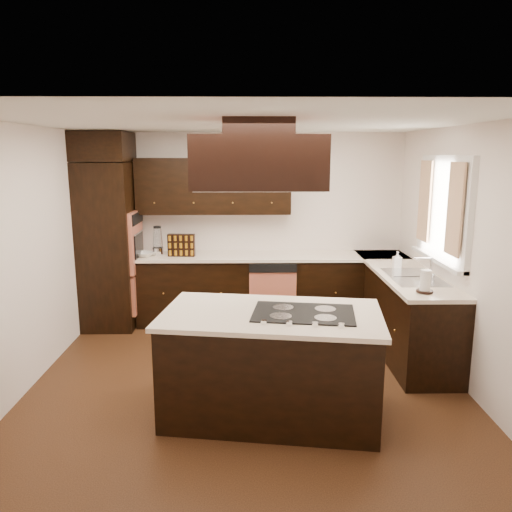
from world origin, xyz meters
name	(u,v)px	position (x,y,z in m)	size (l,w,h in m)	color
floor	(247,382)	(0.00, 0.00, -0.01)	(4.20, 4.20, 0.02)	brown
ceiling	(246,121)	(0.00, 0.00, 2.51)	(4.20, 4.20, 0.02)	silver
wall_back	(247,226)	(0.00, 2.11, 1.25)	(4.20, 0.02, 2.50)	white
wall_front	(245,340)	(0.00, -2.11, 1.25)	(4.20, 0.02, 2.50)	white
wall_left	(23,259)	(-2.11, 0.00, 1.25)	(0.02, 4.20, 2.50)	white
wall_right	(467,258)	(2.11, 0.00, 1.25)	(0.02, 4.20, 2.50)	white
oven_column	(109,246)	(-1.78, 1.71, 1.06)	(0.65, 0.75, 2.12)	black
wall_oven_face	(136,241)	(-1.43, 1.71, 1.12)	(0.05, 0.62, 0.78)	#DD7456
base_cabinets_back	(250,290)	(0.03, 1.80, 0.44)	(2.93, 0.60, 0.88)	black
base_cabinets_right	(401,310)	(1.80, 0.90, 0.44)	(0.60, 2.40, 0.88)	black
countertop_back	(250,256)	(0.03, 1.79, 0.90)	(2.93, 0.63, 0.04)	white
countertop_right	(402,272)	(1.79, 0.90, 0.90)	(0.63, 2.40, 0.04)	white
upper_cabinets	(214,186)	(-0.43, 1.93, 1.81)	(2.00, 0.34, 0.72)	black
dishwasher_front	(273,299)	(0.33, 1.50, 0.40)	(0.60, 0.05, 0.72)	#DD7456
window_frame	(444,210)	(2.07, 0.55, 1.65)	(0.06, 1.32, 1.12)	white
window_pane	(447,210)	(2.10, 0.55, 1.65)	(0.00, 1.20, 1.00)	white
curtain_left	(455,209)	(2.01, 0.13, 1.70)	(0.02, 0.34, 0.90)	#FAE5C0
curtain_right	(425,201)	(2.01, 0.97, 1.70)	(0.02, 0.34, 0.90)	#FAE5C0
sink_rim	(414,277)	(1.80, 0.55, 0.92)	(0.52, 0.84, 0.01)	silver
island	(271,366)	(0.21, -0.63, 0.44)	(1.77, 0.97, 0.88)	black
island_top	(271,315)	(0.21, -0.63, 0.90)	(1.83, 1.03, 0.04)	white
cooktop	(304,313)	(0.48, -0.67, 0.93)	(0.84, 0.56, 0.01)	black
range_hood	(258,162)	(0.10, -0.55, 2.16)	(1.05, 0.72, 0.42)	black
hood_duct	(258,127)	(0.10, -0.55, 2.44)	(0.55, 0.50, 0.13)	black
blender_base	(158,251)	(-1.16, 1.79, 0.97)	(0.15, 0.15, 0.10)	silver
blender_pitcher	(158,238)	(-1.16, 1.79, 1.15)	(0.13, 0.13, 0.26)	silver
spice_rack	(181,245)	(-0.85, 1.72, 1.06)	(0.35, 0.09, 0.29)	black
mixing_bowl	(145,254)	(-1.32, 1.69, 0.95)	(0.24, 0.24, 0.06)	white
soap_bottle	(397,260)	(1.75, 0.99, 1.02)	(0.09, 0.09, 0.20)	white
paper_towel	(425,281)	(1.71, -0.05, 1.03)	(0.10, 0.10, 0.22)	white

